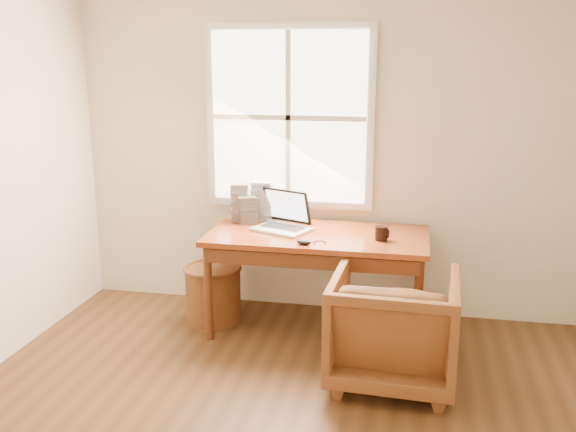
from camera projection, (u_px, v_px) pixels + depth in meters
name	position (u px, v px, depth m)	size (l,w,h in m)	color
room_shell	(260.00, 209.00, 3.00)	(4.04, 4.54, 2.64)	#53341C
desk	(318.00, 236.00, 4.70)	(1.60, 0.80, 0.04)	brown
armchair	(394.00, 327.00, 4.01)	(0.77, 0.79, 0.72)	brown
wicker_stool	(213.00, 294.00, 4.98)	(0.42, 0.42, 0.42)	brown
laptop	(282.00, 211.00, 4.72)	(0.40, 0.42, 0.30)	#AFB1B6
mouse	(304.00, 242.00, 4.41)	(0.11, 0.06, 0.04)	black
coffee_mug	(381.00, 233.00, 4.51)	(0.09, 0.09, 0.10)	black
cd_stack_a	(263.00, 201.00, 5.04)	(0.16, 0.14, 0.31)	silver
cd_stack_b	(248.00, 210.00, 4.96)	(0.13, 0.12, 0.21)	#25252A
cd_stack_c	(240.00, 202.00, 5.01)	(0.13, 0.12, 0.30)	#AAACB9
cd_stack_d	(284.00, 208.00, 5.08)	(0.14, 0.12, 0.17)	silver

